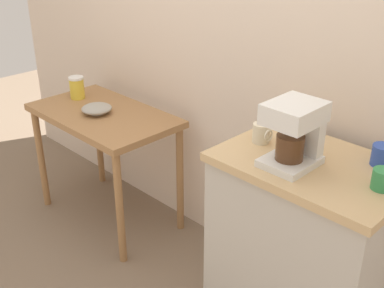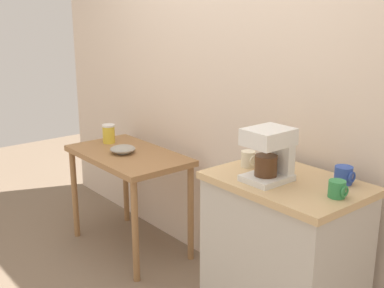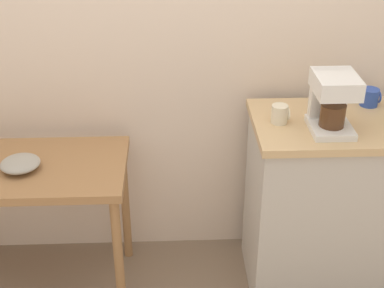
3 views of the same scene
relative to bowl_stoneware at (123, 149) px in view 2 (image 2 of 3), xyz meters
The scene contains 10 objects.
ground_plane 1.03m from the bowl_stoneware, ahead, with size 8.00×8.00×0.00m, color #7A6651.
back_wall 1.09m from the bowl_stoneware, 28.68° to the left, with size 4.40×0.10×2.80m, color beige.
wooden_table 0.14m from the bowl_stoneware, 79.76° to the left, with size 0.93×0.54×0.74m.
kitchen_counter 1.47m from the bowl_stoneware, ahead, with size 0.75×0.53×0.93m.
bowl_stoneware is the anchor object (origin of this frame).
canister_enamel 0.32m from the bowl_stoneware, 167.79° to the left, with size 0.10×0.10×0.14m.
coffee_maker 1.42m from the bowl_stoneware, ahead, with size 0.18×0.22×0.26m.
mug_blue 1.67m from the bowl_stoneware, ahead, with size 0.09×0.09×0.08m.
mug_tall_green 1.74m from the bowl_stoneware, ahead, with size 0.08×0.08×0.08m.
mug_small_cream 1.19m from the bowl_stoneware, ahead, with size 0.08×0.07×0.08m.
Camera 2 is at (2.20, -1.78, 1.74)m, focal length 45.96 mm.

